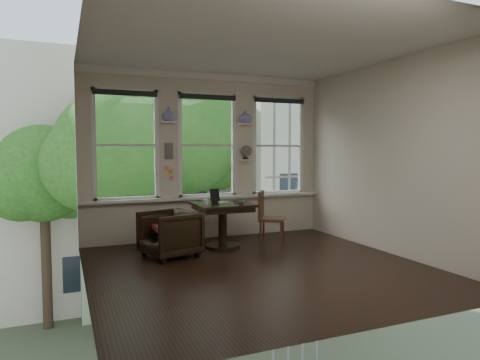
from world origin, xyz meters
name	(u,v)px	position (x,y,z in m)	size (l,w,h in m)	color
ground	(259,267)	(0.00, 0.00, 0.00)	(4.50, 4.50, 0.00)	black
ceiling	(259,46)	(0.00, 0.00, 3.00)	(4.50, 4.50, 0.00)	silver
wall_back	(207,156)	(0.00, 2.25, 1.50)	(4.50, 4.50, 0.00)	beige
wall_front	(369,163)	(0.00, -2.25, 1.50)	(4.50, 4.50, 0.00)	beige
wall_left	(82,160)	(-2.25, 0.00, 1.50)	(4.50, 4.50, 0.00)	beige
wall_right	(390,158)	(2.25, 0.00, 1.50)	(4.50, 4.50, 0.00)	beige
window_left	(126,145)	(-1.45, 2.25, 1.70)	(1.10, 0.12, 1.90)	white
window_center	(207,145)	(0.00, 2.25, 1.70)	(1.10, 0.12, 1.90)	white
window_right	(277,146)	(1.45, 2.25, 1.70)	(1.10, 0.12, 1.90)	white
shelf_left	(169,122)	(-0.72, 2.15, 2.10)	(0.26, 0.16, 0.03)	white
shelf_right	(245,124)	(0.72, 2.15, 2.10)	(0.26, 0.16, 0.03)	white
intercom	(169,151)	(-0.72, 2.18, 1.60)	(0.14, 0.06, 0.28)	#59544F
sticky_notes	(169,171)	(-0.72, 2.19, 1.25)	(0.16, 0.01, 0.24)	pink
desk_fan	(246,155)	(0.72, 2.13, 1.53)	(0.20, 0.20, 0.24)	#59544F
vase_left	(169,114)	(-0.72, 2.15, 2.24)	(0.24, 0.24, 0.25)	white
vase_right	(245,117)	(0.72, 2.15, 2.24)	(0.24, 0.24, 0.25)	white
table	(223,226)	(-0.05, 1.28, 0.38)	(0.90, 0.90, 0.75)	black
armchair_left	(170,234)	(-0.99, 1.04, 0.35)	(0.75, 0.77, 0.70)	black
cushion_red	(169,228)	(-0.99, 1.04, 0.45)	(0.45, 0.45, 0.06)	maroon
side_chair_right	(272,218)	(0.79, 1.16, 0.46)	(0.42, 0.42, 0.92)	#462519
laptop	(234,202)	(0.14, 1.26, 0.76)	(0.36, 0.23, 0.03)	black
mug	(206,202)	(-0.39, 1.14, 0.80)	(0.10, 0.10, 0.09)	white
drinking_glass	(241,202)	(0.16, 1.00, 0.80)	(0.12, 0.12, 0.09)	white
tablet	(215,195)	(-0.11, 1.49, 0.86)	(0.16, 0.02, 0.22)	black
papers	(225,202)	(0.02, 1.38, 0.75)	(0.22, 0.30, 0.00)	silver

